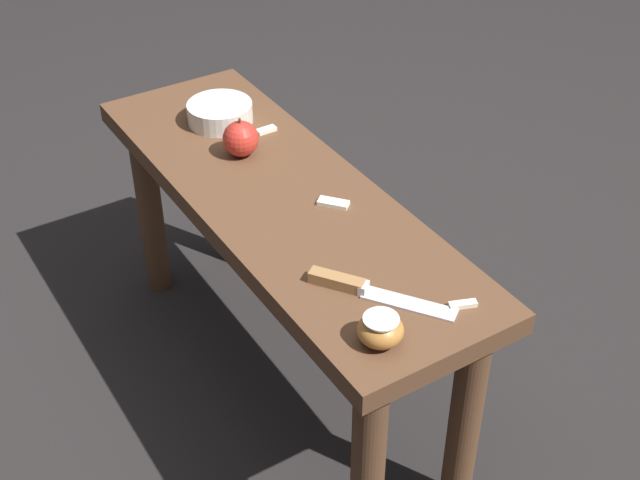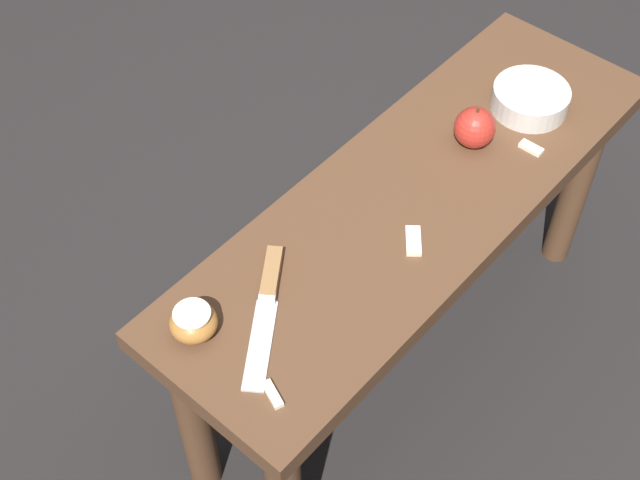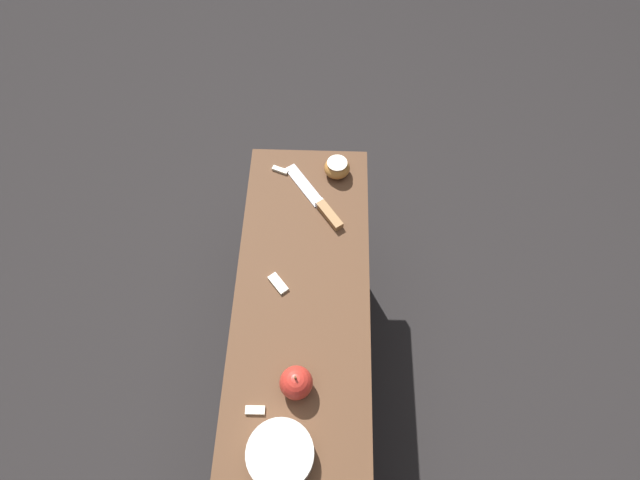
{
  "view_description": "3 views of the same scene",
  "coord_description": "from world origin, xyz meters",
  "px_view_note": "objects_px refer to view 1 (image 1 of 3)",
  "views": [
    {
      "loc": [
        -1.21,
        0.67,
        1.42
      ],
      "look_at": [
        -0.2,
        0.04,
        0.52
      ],
      "focal_mm": 50.0,
      "sensor_mm": 36.0,
      "label": 1
    },
    {
      "loc": [
        -0.85,
        -0.53,
        1.58
      ],
      "look_at": [
        -0.2,
        0.04,
        0.52
      ],
      "focal_mm": 50.0,
      "sensor_mm": 36.0,
      "label": 2
    },
    {
      "loc": [
        0.42,
        0.06,
        1.6
      ],
      "look_at": [
        -0.2,
        0.04,
        0.52
      ],
      "focal_mm": 28.0,
      "sensor_mm": 36.0,
      "label": 3
    }
  ],
  "objects_px": {
    "wooden_bench": "(283,233)",
    "knife": "(359,288)",
    "apple_whole": "(239,139)",
    "bowl": "(220,113)",
    "apple_cut": "(381,330)"
  },
  "relations": [
    {
      "from": "wooden_bench",
      "to": "apple_whole",
      "type": "bearing_deg",
      "value": 1.71
    },
    {
      "from": "wooden_bench",
      "to": "knife",
      "type": "height_order",
      "value": "knife"
    },
    {
      "from": "knife",
      "to": "apple_cut",
      "type": "height_order",
      "value": "apple_cut"
    },
    {
      "from": "apple_whole",
      "to": "bowl",
      "type": "relative_size",
      "value": 0.59
    },
    {
      "from": "wooden_bench",
      "to": "bowl",
      "type": "relative_size",
      "value": 7.43
    },
    {
      "from": "apple_whole",
      "to": "wooden_bench",
      "type": "bearing_deg",
      "value": -178.29
    },
    {
      "from": "knife",
      "to": "bowl",
      "type": "relative_size",
      "value": 1.59
    },
    {
      "from": "wooden_bench",
      "to": "knife",
      "type": "distance_m",
      "value": 0.33
    },
    {
      "from": "knife",
      "to": "apple_whole",
      "type": "distance_m",
      "value": 0.48
    },
    {
      "from": "apple_cut",
      "to": "knife",
      "type": "bearing_deg",
      "value": -18.95
    },
    {
      "from": "wooden_bench",
      "to": "apple_cut",
      "type": "relative_size",
      "value": 14.4
    },
    {
      "from": "wooden_bench",
      "to": "bowl",
      "type": "distance_m",
      "value": 0.32
    },
    {
      "from": "apple_whole",
      "to": "bowl",
      "type": "distance_m",
      "value": 0.14
    },
    {
      "from": "knife",
      "to": "apple_cut",
      "type": "bearing_deg",
      "value": -54.37
    },
    {
      "from": "apple_whole",
      "to": "knife",
      "type": "bearing_deg",
      "value": 175.82
    }
  ]
}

